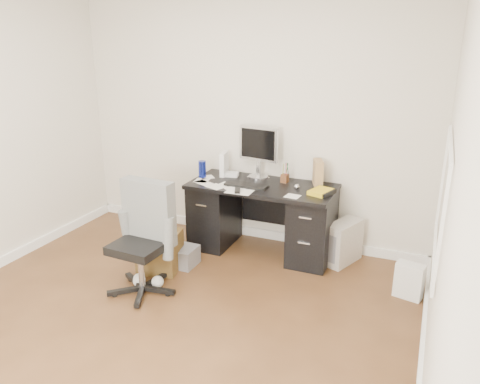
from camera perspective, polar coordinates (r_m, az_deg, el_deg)
The scene contains 18 objects.
ground at distance 3.94m, azimuth -10.49°, elevation -15.90°, with size 4.00×4.00×0.00m, color #472C17.
room_shell at distance 3.32m, azimuth -11.42°, elevation 8.60°, with size 4.02×4.02×2.71m.
desk at distance 4.95m, azimuth 2.66°, elevation -2.96°, with size 1.50×0.70×0.75m.
loose_papers at distance 4.85m, azimuth 0.29°, elevation 1.03°, with size 1.10×0.60×0.00m, color silver, non-canonical shape.
lcd_monitor at distance 4.99m, azimuth 2.30°, elevation 4.89°, with size 0.45×0.26×0.57m, color silver, non-canonical shape.
keyboard at distance 4.76m, azimuth 0.77°, elevation 0.82°, with size 0.44×0.15×0.03m, color black.
computer_mouse at distance 4.70m, azimuth 6.93°, elevation 0.64°, with size 0.06×0.06×0.06m, color silver.
travel_mug at distance 5.07m, azimuth -4.62°, elevation 2.79°, with size 0.08×0.08×0.18m, color navy.
white_binder at distance 5.13m, azimuth -1.94°, elevation 3.48°, with size 0.10×0.22×0.26m, color white.
magazine_file at distance 4.84m, azimuth 9.48°, elevation 2.33°, with size 0.11×0.22×0.26m, color #A78251.
pen_cup at distance 4.89m, azimuth 5.50°, elevation 2.35°, with size 0.09×0.09×0.21m, color #502917, non-canonical shape.
yellow_book at distance 4.60m, azimuth 9.91°, elevation 0.01°, with size 0.19×0.24×0.04m, color gold.
paper_remote at distance 4.60m, azimuth -0.08°, elevation 0.17°, with size 0.26×0.21×0.02m, color silver, non-canonical shape.
office_chair at distance 4.21m, azimuth -12.20°, elevation -5.79°, with size 0.57×0.57×1.01m, color #555754, non-canonical shape.
pc_tower at distance 4.89m, azimuth 12.52°, elevation -6.00°, with size 0.19×0.44×0.44m, color #B2ABA0.
shopping_bag at distance 4.44m, azimuth 19.92°, elevation -10.14°, with size 0.24×0.17×0.32m, color silver.
wicker_basket at distance 4.72m, azimuth -9.73°, elevation -7.12°, with size 0.38×0.38×0.38m, color #4E3717.
desk_printer at distance 4.81m, azimuth -7.27°, elevation -7.69°, with size 0.32×0.27×0.19m, color slate.
Camera 1 is at (1.88, -2.67, 2.21)m, focal length 35.00 mm.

